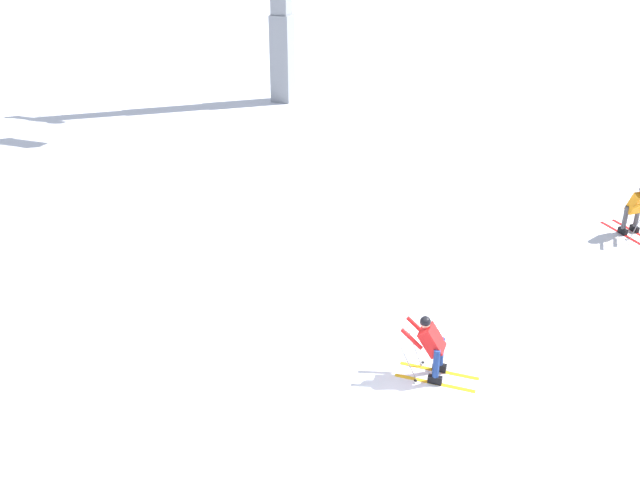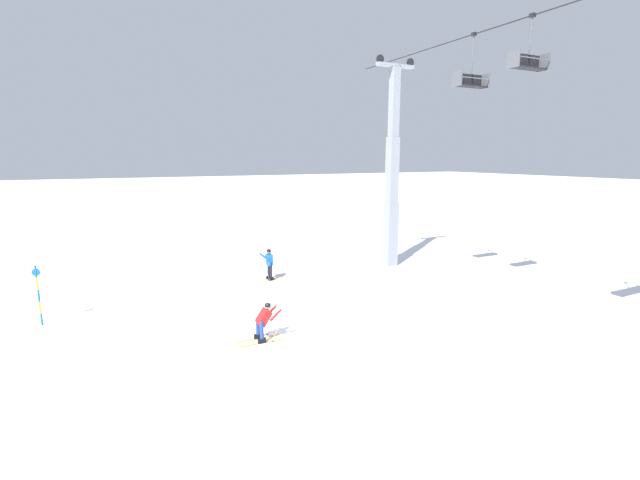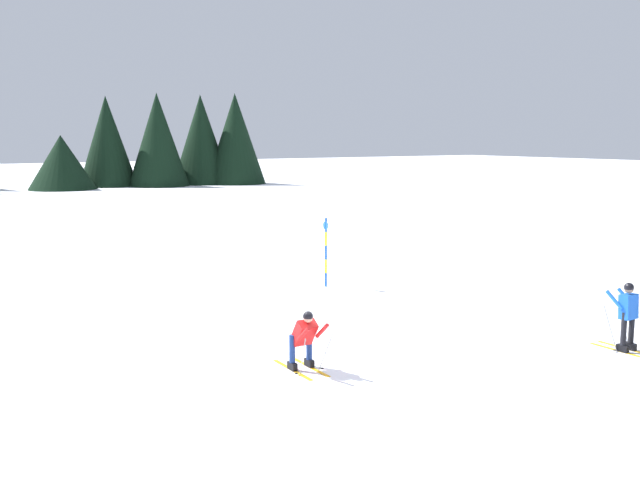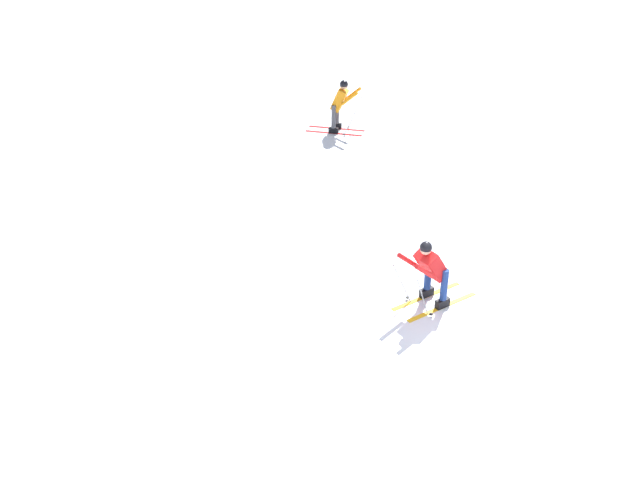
# 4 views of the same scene
# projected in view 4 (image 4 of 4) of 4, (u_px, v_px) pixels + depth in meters

# --- Properties ---
(ground_plane) EXTENTS (260.00, 260.00, 0.00)m
(ground_plane) POSITION_uv_depth(u_px,v_px,m) (450.00, 328.00, 12.34)
(ground_plane) COLOR white
(skier_carving_main) EXTENTS (0.71, 1.61, 1.47)m
(skier_carving_main) POSITION_uv_depth(u_px,v_px,m) (430.00, 269.00, 12.62)
(skier_carving_main) COLOR yellow
(skier_carving_main) RESTS_ON ground_plane
(skier_distant_uphill) EXTENTS (1.60, 1.49, 1.66)m
(skier_distant_uphill) POSITION_uv_depth(u_px,v_px,m) (340.00, 102.00, 20.49)
(skier_distant_uphill) COLOR red
(skier_distant_uphill) RESTS_ON ground_plane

